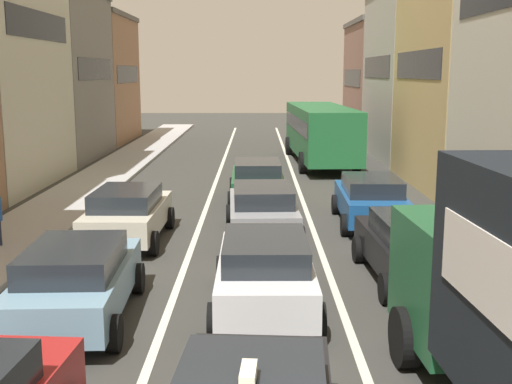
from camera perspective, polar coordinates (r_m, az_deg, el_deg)
name	(u,v)px	position (r m, az deg, el deg)	size (l,w,h in m)	color
sidewalk_left	(80,193)	(25.49, -15.23, -0.10)	(2.60, 64.00, 0.14)	#A9A9A9
lane_stripe_left	(211,195)	(24.66, -3.94, -0.25)	(0.16, 60.00, 0.01)	silver
lane_stripe_right	(301,195)	(24.66, 3.97, -0.25)	(0.16, 60.00, 0.01)	silver
sedan_centre_lane_second	(265,270)	(12.73, 0.84, -6.88)	(2.08, 4.31, 1.49)	silver
wagon_left_lane_second	(77,280)	(12.60, -15.48, -7.45)	(2.20, 4.37, 1.49)	#759EB7
hatchback_centre_lane_third	(263,210)	(18.17, 0.61, -1.57)	(2.20, 4.37, 1.49)	gray
sedan_left_lane_third	(128,213)	(18.09, -11.16, -1.82)	(2.10, 4.32, 1.49)	beige
coupe_centre_lane_fourth	(258,180)	(23.20, 0.17, 1.08)	(2.11, 4.33, 1.49)	#19592D
sedan_right_lane_behind_truck	(414,247)	(14.80, 13.70, -4.69)	(2.19, 4.36, 1.49)	black
wagon_right_lane_far	(371,199)	(19.99, 10.10, -0.62)	(2.16, 4.35, 1.49)	#194C8C
bus_mid_queue_primary	(321,129)	(33.00, 5.73, 5.52)	(3.14, 10.60, 2.90)	#1E6033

